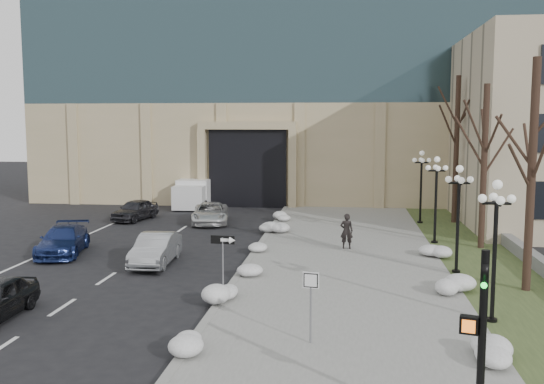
{
  "coord_description": "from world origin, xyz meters",
  "views": [
    {
      "loc": [
        3.47,
        -13.92,
        6.61
      ],
      "look_at": [
        0.26,
        12.48,
        3.5
      ],
      "focal_mm": 40.0,
      "sensor_mm": 36.0,
      "label": 1
    }
  ],
  "objects_px": {
    "car_e": "(135,210)",
    "lamppost_a": "(495,232)",
    "car_b": "(156,249)",
    "pedestrian": "(347,231)",
    "car_d": "(210,213)",
    "one_way_sign": "(227,248)",
    "lamppost_c": "(436,188)",
    "lamppost_d": "(421,177)",
    "car_c": "(63,240)",
    "traffic_signal": "(480,352)",
    "box_truck": "(197,192)",
    "keep_sign": "(311,292)",
    "lamppost_b": "(458,204)"
  },
  "relations": [
    {
      "from": "car_e",
      "to": "lamppost_a",
      "type": "xyz_separation_m",
      "value": [
        18.82,
        -18.87,
        2.37
      ]
    },
    {
      "from": "car_b",
      "to": "pedestrian",
      "type": "xyz_separation_m",
      "value": [
        8.79,
        4.12,
        0.31
      ]
    },
    {
      "from": "lamppost_a",
      "to": "car_d",
      "type": "bearing_deg",
      "value": 126.54
    },
    {
      "from": "one_way_sign",
      "to": "lamppost_c",
      "type": "height_order",
      "value": "lamppost_c"
    },
    {
      "from": "car_d",
      "to": "car_b",
      "type": "bearing_deg",
      "value": -100.14
    },
    {
      "from": "lamppost_d",
      "to": "car_d",
      "type": "bearing_deg",
      "value": -174.65
    },
    {
      "from": "car_c",
      "to": "car_d",
      "type": "distance_m",
      "value": 11.23
    },
    {
      "from": "traffic_signal",
      "to": "lamppost_d",
      "type": "relative_size",
      "value": 0.86
    },
    {
      "from": "one_way_sign",
      "to": "lamppost_c",
      "type": "bearing_deg",
      "value": 57.45
    },
    {
      "from": "box_truck",
      "to": "keep_sign",
      "type": "height_order",
      "value": "keep_sign"
    },
    {
      "from": "car_c",
      "to": "lamppost_c",
      "type": "distance_m",
      "value": 19.5
    },
    {
      "from": "lamppost_c",
      "to": "car_c",
      "type": "bearing_deg",
      "value": -165.98
    },
    {
      "from": "traffic_signal",
      "to": "lamppost_a",
      "type": "relative_size",
      "value": 0.86
    },
    {
      "from": "car_d",
      "to": "lamppost_b",
      "type": "xyz_separation_m",
      "value": [
        13.51,
        -11.73,
        2.4
      ]
    },
    {
      "from": "car_b",
      "to": "lamppost_b",
      "type": "height_order",
      "value": "lamppost_b"
    },
    {
      "from": "box_truck",
      "to": "lamppost_a",
      "type": "height_order",
      "value": "lamppost_a"
    },
    {
      "from": "box_truck",
      "to": "keep_sign",
      "type": "relative_size",
      "value": 3.06
    },
    {
      "from": "car_c",
      "to": "one_way_sign",
      "type": "height_order",
      "value": "one_way_sign"
    },
    {
      "from": "car_d",
      "to": "keep_sign",
      "type": "bearing_deg",
      "value": -79.9
    },
    {
      "from": "car_b",
      "to": "lamppost_c",
      "type": "distance_m",
      "value": 15.07
    },
    {
      "from": "box_truck",
      "to": "lamppost_b",
      "type": "relative_size",
      "value": 1.45
    },
    {
      "from": "pedestrian",
      "to": "lamppost_d",
      "type": "height_order",
      "value": "lamppost_d"
    },
    {
      "from": "car_e",
      "to": "lamppost_c",
      "type": "distance_m",
      "value": 19.85
    },
    {
      "from": "car_e",
      "to": "lamppost_d",
      "type": "height_order",
      "value": "lamppost_d"
    },
    {
      "from": "car_b",
      "to": "car_d",
      "type": "relative_size",
      "value": 0.9
    },
    {
      "from": "lamppost_b",
      "to": "one_way_sign",
      "type": "bearing_deg",
      "value": -149.63
    },
    {
      "from": "lamppost_c",
      "to": "box_truck",
      "type": "bearing_deg",
      "value": 140.96
    },
    {
      "from": "box_truck",
      "to": "lamppost_d",
      "type": "xyz_separation_m",
      "value": [
        16.4,
        -6.8,
        2.02
      ]
    },
    {
      "from": "car_d",
      "to": "pedestrian",
      "type": "height_order",
      "value": "pedestrian"
    },
    {
      "from": "traffic_signal",
      "to": "lamppost_b",
      "type": "xyz_separation_m",
      "value": [
        2.12,
        14.4,
        1.03
      ]
    },
    {
      "from": "box_truck",
      "to": "car_b",
      "type": "bearing_deg",
      "value": -82.86
    },
    {
      "from": "traffic_signal",
      "to": "lamppost_c",
      "type": "relative_size",
      "value": 0.86
    },
    {
      "from": "pedestrian",
      "to": "lamppost_a",
      "type": "distance_m",
      "value": 12.02
    },
    {
      "from": "car_d",
      "to": "car_c",
      "type": "bearing_deg",
      "value": -128.1
    },
    {
      "from": "car_c",
      "to": "one_way_sign",
      "type": "relative_size",
      "value": 1.93
    },
    {
      "from": "car_d",
      "to": "pedestrian",
      "type": "relative_size",
      "value": 2.68
    },
    {
      "from": "car_e",
      "to": "lamppost_c",
      "type": "relative_size",
      "value": 0.86
    },
    {
      "from": "lamppost_b",
      "to": "lamppost_c",
      "type": "bearing_deg",
      "value": 90.0
    },
    {
      "from": "car_c",
      "to": "lamppost_b",
      "type": "height_order",
      "value": "lamppost_b"
    },
    {
      "from": "car_e",
      "to": "lamppost_d",
      "type": "xyz_separation_m",
      "value": [
        18.82,
        0.63,
        2.37
      ]
    },
    {
      "from": "car_c",
      "to": "lamppost_d",
      "type": "distance_m",
      "value": 21.99
    },
    {
      "from": "pedestrian",
      "to": "lamppost_c",
      "type": "xyz_separation_m",
      "value": [
        4.72,
        2.13,
        2.05
      ]
    },
    {
      "from": "lamppost_a",
      "to": "lamppost_c",
      "type": "distance_m",
      "value": 13.0
    },
    {
      "from": "lamppost_c",
      "to": "pedestrian",
      "type": "bearing_deg",
      "value": -155.68
    },
    {
      "from": "lamppost_d",
      "to": "car_c",
      "type": "bearing_deg",
      "value": -149.21
    },
    {
      "from": "lamppost_d",
      "to": "lamppost_b",
      "type": "bearing_deg",
      "value": -90.0
    },
    {
      "from": "car_b",
      "to": "lamppost_d",
      "type": "xyz_separation_m",
      "value": [
        13.51,
        12.75,
        2.36
      ]
    },
    {
      "from": "car_b",
      "to": "lamppost_a",
      "type": "distance_m",
      "value": 15.28
    },
    {
      "from": "car_b",
      "to": "one_way_sign",
      "type": "bearing_deg",
      "value": -53.68
    },
    {
      "from": "box_truck",
      "to": "keep_sign",
      "type": "xyz_separation_m",
      "value": [
        10.62,
        -29.02,
        0.6
      ]
    }
  ]
}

